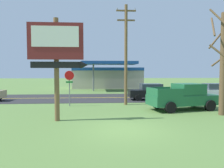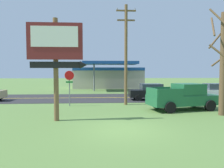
# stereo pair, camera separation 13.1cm
# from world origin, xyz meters

# --- Properties ---
(ground_plane) EXTENTS (180.00, 180.00, 0.00)m
(ground_plane) POSITION_xyz_m (0.00, 0.00, 0.00)
(ground_plane) COLOR #5B7F3D
(road_asphalt) EXTENTS (140.00, 8.00, 0.02)m
(road_asphalt) POSITION_xyz_m (0.00, 13.00, 0.01)
(road_asphalt) COLOR #2B2B2D
(road_asphalt) RESTS_ON ground
(road_centre_line) EXTENTS (126.00, 0.20, 0.01)m
(road_centre_line) POSITION_xyz_m (0.00, 13.00, 0.02)
(road_centre_line) COLOR gold
(road_centre_line) RESTS_ON road_asphalt
(motel_sign) EXTENTS (3.35, 0.54, 5.89)m
(motel_sign) POSITION_xyz_m (-3.53, 2.06, 4.00)
(motel_sign) COLOR brown
(motel_sign) RESTS_ON ground
(stop_sign) EXTENTS (0.80, 0.08, 2.95)m
(stop_sign) POSITION_xyz_m (-3.57, 7.51, 2.03)
(stop_sign) COLOR slate
(stop_sign) RESTS_ON ground
(utility_pole) EXTENTS (1.68, 0.26, 8.53)m
(utility_pole) POSITION_xyz_m (1.19, 7.95, 4.53)
(utility_pole) COLOR brown
(utility_pole) RESTS_ON ground
(bare_tree) EXTENTS (2.36, 2.37, 6.91)m
(bare_tree) POSITION_xyz_m (6.90, 3.11, 3.56)
(bare_tree) COLOR brown
(bare_tree) RESTS_ON ground
(gas_station) EXTENTS (12.00, 11.50, 4.40)m
(gas_station) POSITION_xyz_m (0.56, 27.40, 1.94)
(gas_station) COLOR beige
(gas_station) RESTS_ON ground
(pickup_green_parked_on_lawn) EXTENTS (5.48, 2.96, 1.96)m
(pickup_green_parked_on_lawn) POSITION_xyz_m (5.19, 5.20, 0.96)
(pickup_green_parked_on_lawn) COLOR #1E6038
(pickup_green_parked_on_lawn) RESTS_ON ground
(car_black_near_lane) EXTENTS (4.20, 2.00, 1.64)m
(car_black_near_lane) POSITION_xyz_m (4.07, 11.00, 0.83)
(car_black_near_lane) COLOR black
(car_black_near_lane) RESTS_ON ground
(car_white_far_lane) EXTENTS (4.20, 2.00, 1.64)m
(car_white_far_lane) POSITION_xyz_m (10.87, 11.00, 0.83)
(car_white_far_lane) COLOR silver
(car_white_far_lane) RESTS_ON ground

